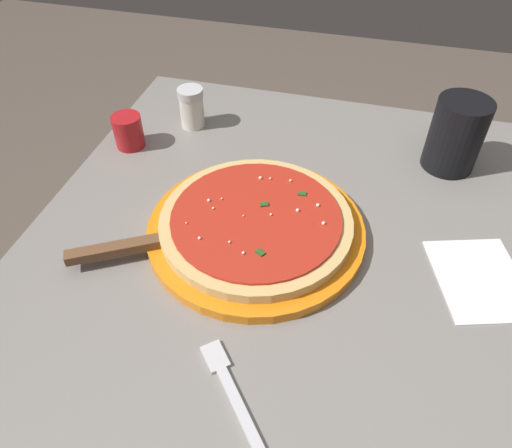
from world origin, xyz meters
name	(u,v)px	position (x,y,z in m)	size (l,w,h in m)	color
restaurant_table	(271,328)	(0.00, 0.00, 0.58)	(0.91, 0.73, 0.73)	black
serving_plate	(256,230)	(0.05, 0.04, 0.74)	(0.31, 0.31, 0.02)	orange
pizza	(256,221)	(0.05, 0.04, 0.75)	(0.27, 0.27, 0.02)	#DBB26B
pizza_server	(146,244)	(-0.03, 0.17, 0.75)	(0.15, 0.21, 0.01)	silver
cup_tall_drink	(456,135)	(0.29, -0.23, 0.79)	(0.09, 0.09, 0.12)	black
cup_small_sauce	(128,131)	(0.21, 0.31, 0.76)	(0.05, 0.05, 0.06)	#B2191E
napkin_folded_right	(480,279)	(0.05, -0.27, 0.73)	(0.14, 0.11, 0.00)	white
fork	(238,404)	(-0.20, -0.01, 0.73)	(0.15, 0.14, 0.00)	silver
parmesan_shaker	(192,107)	(0.30, 0.22, 0.77)	(0.05, 0.05, 0.07)	silver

